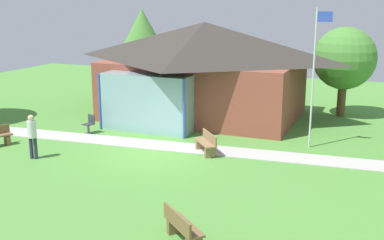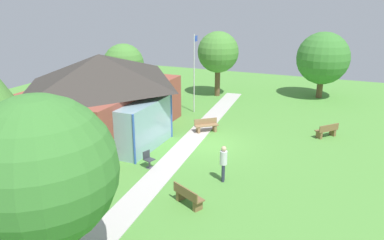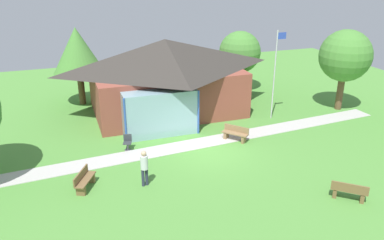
% 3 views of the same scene
% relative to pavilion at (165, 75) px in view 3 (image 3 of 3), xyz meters
% --- Properties ---
extents(ground_plane, '(44.00, 44.00, 0.00)m').
position_rel_pavilion_xyz_m(ground_plane, '(0.57, -6.85, -2.54)').
color(ground_plane, '#54933D').
extents(pavilion, '(10.54, 8.25, 4.89)m').
position_rel_pavilion_xyz_m(pavilion, '(0.00, 0.00, 0.00)').
color(pavilion, brown).
rests_on(pavilion, ground_plane).
extents(footpath, '(24.12, 3.19, 0.03)m').
position_rel_pavilion_xyz_m(footpath, '(0.57, -5.64, -2.53)').
color(footpath, '#BCB7B2').
rests_on(footpath, ground_plane).
extents(flagpole, '(0.64, 0.08, 5.69)m').
position_rel_pavilion_xyz_m(flagpole, '(6.15, -3.54, 0.59)').
color(flagpole, silver).
rests_on(flagpole, ground_plane).
extents(bench_front_right, '(1.42, 1.32, 0.84)m').
position_rel_pavilion_xyz_m(bench_front_right, '(4.40, -13.03, -2.14)').
color(bench_front_right, brown).
rests_on(bench_front_right, ground_plane).
extents(bench_mid_left, '(1.08, 1.54, 0.84)m').
position_rel_pavilion_xyz_m(bench_mid_left, '(-6.15, -8.40, -2.14)').
color(bench_mid_left, brown).
rests_on(bench_mid_left, ground_plane).
extents(bench_rear_near_path, '(1.30, 1.43, 0.84)m').
position_rel_pavilion_xyz_m(bench_rear_near_path, '(2.42, -5.92, -2.14)').
color(bench_rear_near_path, olive).
rests_on(bench_rear_near_path, ground_plane).
extents(patio_chair_west, '(0.55, 0.55, 0.86)m').
position_rel_pavilion_xyz_m(patio_chair_west, '(-3.60, -5.12, -2.13)').
color(patio_chair_west, '#33383D').
rests_on(patio_chair_west, ground_plane).
extents(visitor_strolling_lawn, '(0.34, 0.34, 1.74)m').
position_rel_pavilion_xyz_m(visitor_strolling_lawn, '(-3.54, -9.04, -1.52)').
color(visitor_strolling_lawn, '#2D3347').
rests_on(visitor_strolling_lawn, ground_plane).
extents(tree_east_hedge, '(3.44, 3.44, 5.47)m').
position_rel_pavilion_xyz_m(tree_east_hedge, '(11.42, -3.51, 1.17)').
color(tree_east_hedge, brown).
rests_on(tree_east_hedge, ground_plane).
extents(tree_behind_pavilion_right, '(3.22, 3.22, 4.67)m').
position_rel_pavilion_xyz_m(tree_behind_pavilion_right, '(6.78, 2.82, 0.49)').
color(tree_behind_pavilion_right, brown).
rests_on(tree_behind_pavilion_right, ground_plane).
extents(tree_behind_pavilion_left, '(3.50, 3.50, 5.45)m').
position_rel_pavilion_xyz_m(tree_behind_pavilion_left, '(-5.28, 3.47, 1.30)').
color(tree_behind_pavilion_left, brown).
rests_on(tree_behind_pavilion_left, ground_plane).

